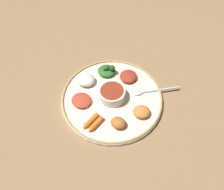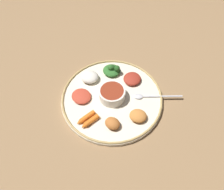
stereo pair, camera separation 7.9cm
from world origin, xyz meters
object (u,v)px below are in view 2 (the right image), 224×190
Objects in this scene: center_bowl at (112,94)px; spoon at (150,96)px; greens_pile at (112,70)px; carrot_outer at (90,121)px; carrot_near_spoon at (86,118)px.

center_bowl is 0.59× the size of spoon.
spoon is 0.19m from greens_pile.
spoon is at bearing 85.36° from carrot_outer.
greens_pile is (-0.18, -0.06, 0.01)m from spoon.
greens_pile is at bearing 148.74° from center_bowl.
greens_pile reaches higher than spoon.
center_bowl is 1.27× the size of carrot_near_spoon.
center_bowl is at bearing -120.54° from spoon.
greens_pile is 1.31× the size of carrot_outer.
carrot_near_spoon is at bearing -165.58° from carrot_outer.
spoon is 0.25m from carrot_near_spoon.
spoon is 0.24m from carrot_outer.
carrot_near_spoon is (0.14, -0.19, -0.01)m from greens_pile.
carrot_near_spoon is (-0.04, -0.25, 0.00)m from spoon.
carrot_near_spoon is (0.03, -0.12, -0.01)m from center_bowl.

